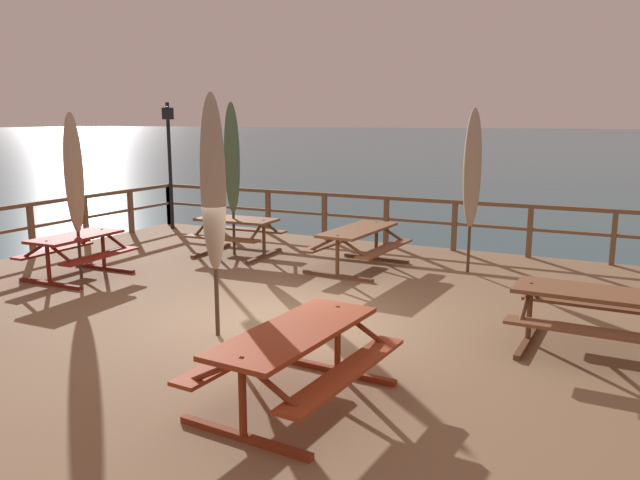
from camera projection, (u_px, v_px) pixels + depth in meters
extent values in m
plane|color=#2D5B6B|center=(292.00, 375.00, 8.85)|extent=(600.00, 600.00, 0.00)
cube|color=#846647|center=(292.00, 348.00, 8.77)|extent=(14.27, 11.88, 0.80)
cube|color=brown|center=(420.00, 200.00, 13.59)|extent=(13.97, 0.09, 0.08)
cube|color=brown|center=(419.00, 221.00, 13.68)|extent=(13.97, 0.07, 0.06)
cube|color=brown|center=(169.00, 205.00, 16.75)|extent=(0.10, 0.10, 1.05)
cube|color=brown|center=(217.00, 208.00, 16.07)|extent=(0.10, 0.10, 1.05)
cube|color=brown|center=(268.00, 212.00, 15.39)|extent=(0.10, 0.10, 1.05)
cube|color=brown|center=(324.00, 216.00, 14.71)|extent=(0.10, 0.10, 1.05)
cube|color=brown|center=(386.00, 221.00, 14.03)|extent=(0.10, 0.10, 1.05)
cube|color=brown|center=(454.00, 226.00, 13.35)|extent=(0.10, 0.10, 1.05)
cube|color=brown|center=(530.00, 232.00, 12.67)|extent=(0.10, 0.10, 1.05)
cube|color=brown|center=(614.00, 238.00, 11.98)|extent=(0.10, 0.10, 1.05)
cube|color=brown|center=(31.00, 230.00, 12.93)|extent=(0.10, 0.10, 1.05)
cube|color=brown|center=(86.00, 220.00, 14.20)|extent=(0.10, 0.10, 1.05)
cube|color=brown|center=(131.00, 212.00, 15.48)|extent=(0.10, 0.10, 1.05)
cube|color=brown|center=(169.00, 205.00, 16.75)|extent=(0.10, 0.10, 1.05)
cube|color=maroon|center=(76.00, 236.00, 11.00)|extent=(0.80, 1.64, 0.05)
cube|color=maroon|center=(101.00, 256.00, 10.82)|extent=(0.32, 1.63, 0.04)
cube|color=maroon|center=(54.00, 250.00, 11.29)|extent=(0.32, 1.63, 0.04)
cube|color=maroon|center=(50.00, 284.00, 10.57)|extent=(1.40, 0.11, 0.06)
cylinder|color=maroon|center=(48.00, 264.00, 10.50)|extent=(0.07, 0.07, 0.74)
cylinder|color=maroon|center=(59.00, 253.00, 10.35)|extent=(0.63, 0.07, 0.37)
cylinder|color=maroon|center=(35.00, 250.00, 10.58)|extent=(0.63, 0.07, 0.37)
cube|color=maroon|center=(105.00, 268.00, 11.69)|extent=(1.40, 0.11, 0.06)
cylinder|color=maroon|center=(103.00, 250.00, 11.63)|extent=(0.07, 0.07, 0.74)
cylinder|color=maroon|center=(114.00, 240.00, 11.47)|extent=(0.63, 0.07, 0.37)
cylinder|color=maroon|center=(91.00, 238.00, 11.71)|extent=(0.63, 0.07, 0.37)
cube|color=brown|center=(236.00, 220.00, 12.87)|extent=(1.68, 0.83, 0.05)
cube|color=brown|center=(222.00, 238.00, 12.43)|extent=(1.65, 0.35, 0.04)
cube|color=brown|center=(251.00, 230.00, 13.43)|extent=(1.65, 0.35, 0.04)
cube|color=brown|center=(211.00, 251.00, 13.26)|extent=(0.14, 1.40, 0.06)
cylinder|color=brown|center=(211.00, 235.00, 13.20)|extent=(0.07, 0.07, 0.74)
cylinder|color=brown|center=(203.00, 227.00, 12.91)|extent=(0.08, 0.63, 0.37)
cylinder|color=brown|center=(218.00, 223.00, 13.41)|extent=(0.08, 0.63, 0.37)
cube|color=brown|center=(264.00, 256.00, 12.75)|extent=(0.14, 1.40, 0.06)
cylinder|color=brown|center=(264.00, 240.00, 12.69)|extent=(0.07, 0.07, 0.74)
cylinder|color=brown|center=(257.00, 231.00, 12.39)|extent=(0.08, 0.63, 0.37)
cylinder|color=brown|center=(270.00, 227.00, 12.90)|extent=(0.08, 0.63, 0.37)
cube|color=brown|center=(598.00, 293.00, 7.38)|extent=(1.90, 0.82, 0.05)
cube|color=brown|center=(591.00, 331.00, 6.95)|extent=(1.89, 0.34, 0.04)
cube|color=brown|center=(599.00, 306.00, 7.92)|extent=(1.89, 0.34, 0.04)
cube|color=brown|center=(527.00, 340.00, 7.86)|extent=(0.12, 1.40, 0.06)
cylinder|color=brown|center=(529.00, 314.00, 7.80)|extent=(0.07, 0.07, 0.74)
cylinder|color=brown|center=(526.00, 303.00, 7.52)|extent=(0.07, 0.63, 0.37)
cylinder|color=brown|center=(534.00, 292.00, 8.00)|extent=(0.07, 0.63, 0.37)
cube|color=brown|center=(358.00, 230.00, 11.67)|extent=(0.86, 2.06, 0.05)
cube|color=brown|center=(385.00, 248.00, 11.46)|extent=(0.38, 2.04, 0.04)
cube|color=brown|center=(332.00, 243.00, 12.00)|extent=(0.38, 2.04, 0.04)
cube|color=brown|center=(337.00, 276.00, 11.09)|extent=(1.40, 0.15, 0.06)
cylinder|color=brown|center=(337.00, 257.00, 11.03)|extent=(0.07, 0.07, 0.74)
cylinder|color=brown|center=(352.00, 247.00, 10.85)|extent=(0.63, 0.09, 0.37)
cylinder|color=brown|center=(324.00, 244.00, 11.12)|extent=(0.63, 0.09, 0.37)
cube|color=brown|center=(376.00, 258.00, 12.52)|extent=(1.40, 0.15, 0.06)
cylinder|color=brown|center=(376.00, 242.00, 12.45)|extent=(0.07, 0.07, 0.74)
cylinder|color=brown|center=(389.00, 232.00, 12.27)|extent=(0.63, 0.09, 0.37)
cylinder|color=brown|center=(364.00, 230.00, 12.54)|extent=(0.63, 0.09, 0.37)
cube|color=#993819|center=(295.00, 332.00, 6.04)|extent=(0.89, 2.12, 0.05)
cube|color=#993819|center=(346.00, 372.00, 5.82)|extent=(0.42, 2.08, 0.04)
cube|color=#993819|center=(250.00, 350.00, 6.37)|extent=(0.42, 2.08, 0.04)
cube|color=maroon|center=(244.00, 437.00, 5.45)|extent=(1.40, 0.17, 0.06)
cylinder|color=maroon|center=(243.00, 401.00, 5.38)|extent=(0.07, 0.07, 0.74)
cylinder|color=maroon|center=(269.00, 384.00, 5.20)|extent=(0.63, 0.10, 0.37)
cylinder|color=maroon|center=(217.00, 370.00, 5.48)|extent=(0.63, 0.10, 0.37)
cube|color=maroon|center=(337.00, 370.00, 6.90)|extent=(1.40, 0.17, 0.06)
cylinder|color=maroon|center=(338.00, 341.00, 6.83)|extent=(0.07, 0.07, 0.74)
cylinder|color=maroon|center=(361.00, 326.00, 6.65)|extent=(0.63, 0.10, 0.37)
cylinder|color=maroon|center=(316.00, 318.00, 6.93)|extent=(0.63, 0.10, 0.37)
cylinder|color=#4C3828|center=(76.00, 201.00, 10.85)|extent=(0.06, 0.06, 2.75)
ellipsoid|color=tan|center=(74.00, 173.00, 10.76)|extent=(0.32, 0.32, 2.09)
cylinder|color=#71614F|center=(74.00, 182.00, 10.79)|extent=(0.21, 0.21, 0.05)
cone|color=#4C3828|center=(70.00, 117.00, 10.58)|extent=(0.10, 0.10, 0.14)
cylinder|color=#4C3828|center=(233.00, 184.00, 12.74)|extent=(0.06, 0.06, 2.96)
ellipsoid|color=#4C704C|center=(232.00, 158.00, 12.64)|extent=(0.32, 0.32, 2.25)
cylinder|color=#2D432D|center=(232.00, 166.00, 12.67)|extent=(0.21, 0.21, 0.05)
cone|color=#4C3828|center=(231.00, 107.00, 12.45)|extent=(0.10, 0.10, 0.14)
cylinder|color=#4C3828|center=(471.00, 196.00, 11.25)|extent=(0.06, 0.06, 2.82)
ellipsoid|color=tan|center=(472.00, 168.00, 11.15)|extent=(0.32, 0.32, 2.15)
cylinder|color=#685B4C|center=(472.00, 177.00, 11.18)|extent=(0.21, 0.21, 0.05)
cone|color=#4C3828|center=(475.00, 112.00, 10.97)|extent=(0.10, 0.10, 0.14)
cylinder|color=#4C3828|center=(214.00, 224.00, 7.85)|extent=(0.06, 0.06, 2.94)
ellipsoid|color=tan|center=(213.00, 183.00, 7.75)|extent=(0.32, 0.32, 2.23)
cylinder|color=#685B4C|center=(213.00, 196.00, 7.79)|extent=(0.21, 0.21, 0.05)
cone|color=#4C3828|center=(210.00, 99.00, 7.56)|extent=(0.10, 0.10, 0.14)
cylinder|color=black|center=(170.00, 167.00, 15.82)|extent=(0.09, 0.09, 3.20)
cylinder|color=black|center=(167.00, 105.00, 15.27)|extent=(0.40, 0.46, 0.06)
cube|color=black|center=(168.00, 114.00, 15.05)|extent=(0.20, 0.20, 0.28)
sphere|color=#F4E08C|center=(168.00, 114.00, 15.05)|extent=(0.14, 0.14, 0.14)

